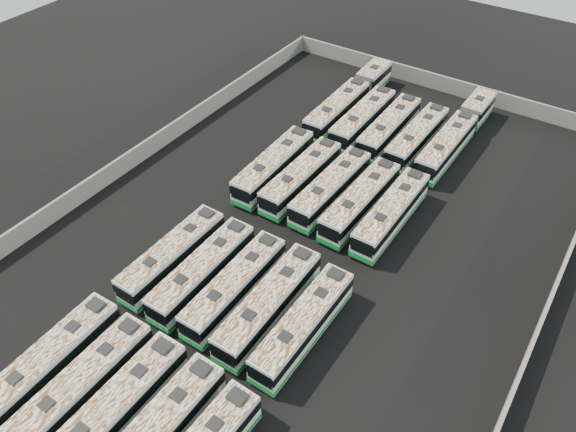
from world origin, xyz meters
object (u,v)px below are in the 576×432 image
object	(u,v)px
bus_front_far_left	(50,363)
bus_back_left	(363,119)
bus_midfront_center	(235,287)
bus_midfront_right	(269,304)
bus_midfront_far_right	(303,325)
bus_midback_right	(360,201)
bus_front_left	(82,386)
bus_midfront_far_left	(173,256)
bus_front_center	(115,411)
bus_midback_left	(301,177)
bus_midback_far_left	(274,166)
bus_midback_center	(331,188)
bus_back_far_left	(350,99)
bus_back_right	(417,138)
bus_back_far_right	(457,134)
bus_midback_far_right	(391,213)
bus_midfront_left	(202,272)
bus_back_center	(389,128)

from	to	relation	value
bus_front_far_left	bus_back_left	xyz separation A→B (m)	(3.59, 43.55, 0.03)
bus_midfront_center	bus_midfront_right	bearing A→B (deg)	-0.44
bus_midfront_far_right	bus_midback_right	bearing A→B (deg)	102.37
bus_front_left	bus_midback_right	distance (m)	30.62
bus_midfront_far_right	bus_midfront_far_left	bearing A→B (deg)	-179.74
bus_front_center	bus_midback_left	xyz separation A→B (m)	(-3.53, 29.85, -0.03)
bus_midback_far_left	bus_midback_center	world-z (taller)	bus_midback_far_left
bus_back_far_left	bus_back_right	xyz separation A→B (m)	(10.76, -3.40, -0.03)
bus_back_far_right	bus_back_left	bearing A→B (deg)	-161.68
bus_front_center	bus_midfront_far_left	xyz separation A→B (m)	(-7.04, 13.65, -0.07)
bus_midfront_far_left	bus_midback_far_right	world-z (taller)	bus_midback_far_right
bus_front_center	bus_midfront_left	size ratio (longest dim) A/B	1.02
bus_front_far_left	bus_back_left	bearing A→B (deg)	83.87
bus_midback_left	bus_midback_center	distance (m)	3.56
bus_front_center	bus_midback_far_right	xyz separation A→B (m)	(6.97, 29.87, -0.02)
bus_front_far_left	bus_back_right	distance (m)	44.80
bus_front_far_left	bus_midfront_far_right	size ratio (longest dim) A/B	1.02
bus_midback_far_right	bus_back_far_right	world-z (taller)	bus_midback_far_right
bus_front_center	bus_midfront_center	world-z (taller)	bus_front_center
bus_midfront_right	bus_back_far_left	size ratio (longest dim) A/B	0.65
bus_back_right	bus_front_left	bearing A→B (deg)	-98.35
bus_midfront_far_left	bus_midfront_far_right	bearing A→B (deg)	0.29
bus_front_far_left	bus_midfront_far_right	bearing A→B (deg)	42.60
bus_midfront_far_left	bus_back_far_right	distance (m)	36.22
bus_midfront_left	bus_midback_far_right	size ratio (longest dim) A/B	0.99
bus_back_right	bus_front_center	bearing A→B (deg)	-93.86
bus_back_right	bus_midfront_left	bearing A→B (deg)	-102.47
bus_front_center	bus_midback_left	distance (m)	30.06
bus_midfront_center	bus_midfront_right	distance (m)	3.59
bus_back_left	bus_midfront_far_left	bearing A→B (deg)	-97.16
bus_midfront_far_right	bus_back_center	distance (m)	30.78
bus_back_left	bus_back_center	bearing A→B (deg)	0.25
bus_midback_far_left	bus_back_right	bearing A→B (deg)	50.76
bus_front_left	bus_back_center	distance (m)	43.76
bus_midback_center	bus_back_left	size ratio (longest dim) A/B	0.99
bus_front_center	bus_midback_left	bearing A→B (deg)	96.70
bus_midfront_right	bus_back_left	size ratio (longest dim) A/B	1.00
bus_front_center	bus_back_right	world-z (taller)	bus_front_center
bus_front_far_left	bus_midback_left	xyz separation A→B (m)	(3.53, 29.80, -0.01)
bus_midfront_far_right	bus_midfront_left	bearing A→B (deg)	-179.61
bus_midfront_far_left	bus_back_right	size ratio (longest dim) A/B	0.98
bus_midfront_far_left	bus_midfront_far_right	xyz separation A→B (m)	(14.08, 0.01, 0.01)
bus_midfront_center	bus_midfront_far_right	bearing A→B (deg)	-1.69
bus_midback_center	bus_back_far_left	size ratio (longest dim) A/B	0.64
bus_front_left	bus_back_far_left	xyz separation A→B (m)	(-3.70, 46.94, 0.02)
bus_midback_center	bus_back_center	world-z (taller)	bus_back_center
bus_midback_left	bus_midback_far_right	xyz separation A→B (m)	(10.50, 0.02, 0.02)
bus_back_right	bus_back_far_right	xyz separation A→B (m)	(3.55, 3.41, 0.00)
bus_back_far_left	bus_back_center	xyz separation A→B (m)	(7.19, -3.32, -0.01)
bus_midfront_far_left	bus_midfront_left	bearing A→B (deg)	-0.09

